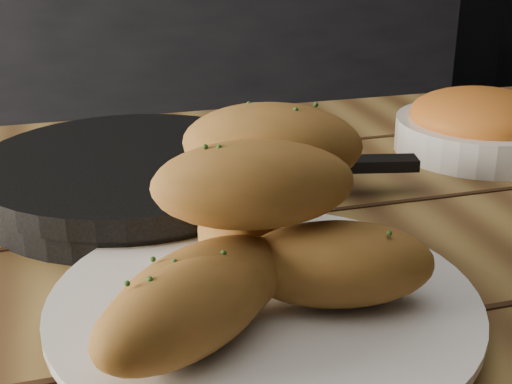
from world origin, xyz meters
name	(u,v)px	position (x,y,z in m)	size (l,w,h in m)	color
counter	(39,86)	(0.00, 1.70, 0.45)	(2.80, 0.60, 0.90)	black
table	(228,377)	(0.16, -0.29, 0.65)	(1.38, 0.97, 0.75)	olive
plate	(264,306)	(0.17, -0.36, 0.76)	(0.31, 0.31, 0.02)	white
bread_rolls	(250,237)	(0.16, -0.36, 0.82)	(0.26, 0.24, 0.13)	#A2652D
skillet	(135,177)	(0.11, -0.11, 0.77)	(0.44, 0.31, 0.05)	black
bowl	(481,125)	(0.53, -0.08, 0.78)	(0.20, 0.20, 0.07)	white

